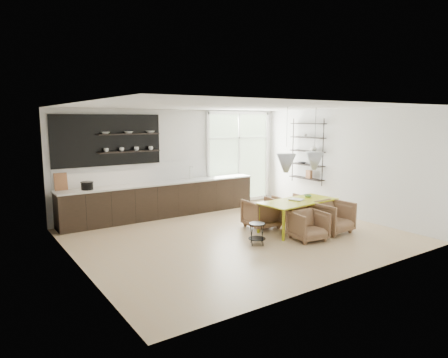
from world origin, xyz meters
The scene contains 11 objects.
room centered at (0.58, 1.10, 1.46)m, with size 7.02×6.01×2.91m.
kitchen_run centered at (-0.70, 2.69, 0.60)m, with size 5.54×0.69×2.75m.
right_shelving centered at (3.36, 1.17, 1.65)m, with size 0.26×1.22×1.90m.
dining_table centered at (1.49, -0.38, 0.66)m, with size 2.02×1.03×0.71m.
armchair_back_left centered at (0.89, 0.27, 0.35)m, with size 0.76×0.78×0.71m, color brown.
armchair_back_right centered at (1.94, 0.37, 0.34)m, with size 0.72×0.74×0.67m, color brown.
armchair_front_left centered at (1.09, -1.10, 0.32)m, with size 0.69×0.71×0.65m, color brown.
armchair_front_right centered at (1.99, -0.99, 0.37)m, with size 0.79×0.81×0.74m, color brown.
wire_stool centered at (-0.04, -0.72, 0.30)m, with size 0.36×0.36×0.46m.
table_book centered at (1.37, -0.35, 0.73)m, with size 0.24×0.33×0.03m, color white.
table_bowl centered at (1.98, -0.21, 0.74)m, with size 0.18×0.18×0.06m, color #618E5B.
Camera 1 is at (-5.19, -7.09, 2.63)m, focal length 32.00 mm.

